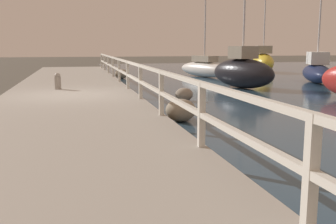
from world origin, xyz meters
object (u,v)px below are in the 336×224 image
(mooring_bollard, at_px, (58,81))
(sailboat_black, at_px, (243,72))
(sailboat_white, at_px, (204,68))
(sailboat_navy, at_px, (317,71))
(sailboat_yellow, at_px, (263,61))

(mooring_bollard, relative_size, sailboat_black, 0.10)
(sailboat_white, bearing_deg, sailboat_navy, -63.89)
(sailboat_black, bearing_deg, sailboat_navy, 0.79)
(sailboat_navy, bearing_deg, sailboat_black, -137.09)
(sailboat_white, height_order, sailboat_black, sailboat_black)
(sailboat_white, bearing_deg, sailboat_black, -110.32)
(sailboat_white, relative_size, sailboat_black, 0.90)
(sailboat_black, bearing_deg, mooring_bollard, 174.19)
(mooring_bollard, distance_m, sailboat_yellow, 18.23)
(sailboat_navy, distance_m, sailboat_black, 5.28)
(sailboat_yellow, xyz_separation_m, sailboat_white, (-5.56, -3.19, -0.27))
(sailboat_navy, height_order, sailboat_black, sailboat_navy)
(sailboat_navy, relative_size, sailboat_yellow, 0.78)
(sailboat_navy, xyz_separation_m, sailboat_white, (-4.59, 4.92, -0.07))
(mooring_bollard, distance_m, sailboat_navy, 13.53)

